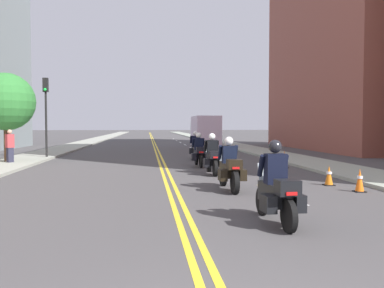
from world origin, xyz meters
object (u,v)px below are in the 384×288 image
Objects in this scene: motorcycle_1 at (230,169)px; motorcycle_2 at (212,158)px; motorcycle_0 at (277,190)px; street_tree_1 at (6,102)px; motorcycle_3 at (199,153)px; pedestrian_0 at (10,147)px; parked_truck at (205,132)px; traffic_cone_0 at (284,159)px; traffic_cone_2 at (329,176)px; motorcycle_4 at (195,148)px; traffic_light_near at (46,103)px; traffic_cone_1 at (360,180)px.

motorcycle_1 is 1.04× the size of motorcycle_2.
street_tree_1 is at bearing 122.45° from motorcycle_0.
motorcycle_3 is (-0.14, 3.05, 0.01)m from motorcycle_2.
motorcycle_1 is 1.30× the size of pedestrian_0.
parked_truck is (3.03, 26.40, 0.63)m from motorcycle_1.
parked_truck is (-0.75, 20.37, 0.89)m from traffic_cone_0.
street_tree_1 is at bearing -126.71° from parked_truck.
street_tree_1 is 21.01m from parked_truck.
traffic_cone_2 is at bearing -62.73° from motorcycle_3.
motorcycle_1 reaches higher than traffic_cone_2.
motorcycle_1 is at bearing -91.42° from pedestrian_0.
motorcycle_0 reaches higher than traffic_cone_2.
traffic_cone_2 is at bearing -80.68° from pedestrian_0.
motorcycle_1 is 7.13m from traffic_cone_0.
motorcycle_2 is (0.06, 8.10, -0.02)m from motorcycle_0.
traffic_light_near reaches higher than motorcycle_4.
traffic_cone_0 is 1.23× the size of traffic_cone_2.
traffic_cone_0 is at bearing 89.03° from traffic_cone_1.
street_tree_1 reaches higher than pedestrian_0.
parked_truck is (12.12, 17.49, 0.38)m from pedestrian_0.
motorcycle_1 reaches higher than traffic_cone_1.
motorcycle_4 is at bearing 86.95° from motorcycle_0.
traffic_light_near is 0.71× the size of parked_truck.
motorcycle_4 is 5.91m from traffic_cone_0.
traffic_light_near reaches higher than motorcycle_0.
motorcycle_4 is at bearing 87.39° from motorcycle_1.
motorcycle_3 is at bearing -59.07° from pedestrian_0.
motorcycle_3 reaches higher than traffic_cone_1.
motorcycle_0 is at bearing -90.28° from motorcycle_3.
traffic_light_near is at bearing -128.56° from parked_truck.
pedestrian_0 is 0.38× the size of street_tree_1.
pedestrian_0 reaches higher than traffic_cone_2.
motorcycle_0 is 2.67× the size of traffic_cone_0.
traffic_light_near is at bearing 28.16° from pedestrian_0.
motorcycle_3 is at bearing -15.64° from street_tree_1.
motorcycle_1 is 2.88× the size of traffic_cone_0.
street_tree_1 is (-12.85, 9.01, 2.79)m from traffic_cone_2.
traffic_cone_0 is at bearing 67.77° from motorcycle_0.
motorcycle_0 is 15.98m from pedestrian_0.
pedestrian_0 is at bearing 167.20° from motorcycle_3.
traffic_cone_0 is at bearing -51.95° from motorcycle_4.
motorcycle_2 reaches higher than motorcycle_1.
street_tree_1 reaches higher than motorcycle_0.
motorcycle_4 is 3.41× the size of traffic_cone_2.
parked_truck is (2.96, 30.58, 0.61)m from motorcycle_0.
motorcycle_3 is 0.33× the size of parked_truck.
motorcycle_2 is 3.40× the size of traffic_cone_2.
traffic_cone_1 is (3.60, 3.46, -0.33)m from motorcycle_0.
pedestrian_0 is at bearing 134.42° from motorcycle_1.
motorcycle_1 is at bearing -169.71° from traffic_cone_2.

